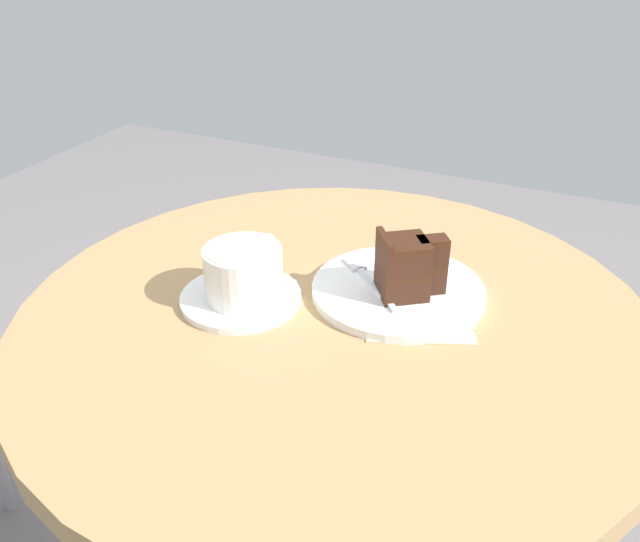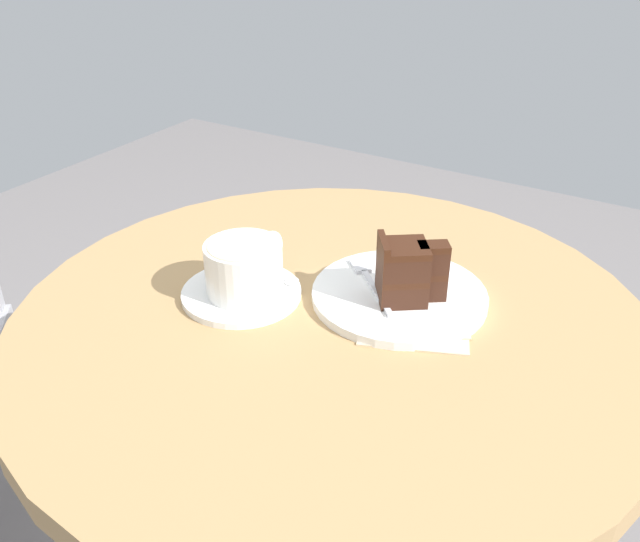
# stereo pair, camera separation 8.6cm
# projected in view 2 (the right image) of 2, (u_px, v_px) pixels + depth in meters

# --- Properties ---
(cafe_table) EXTENTS (0.80, 0.80, 0.68)m
(cafe_table) POSITION_uv_depth(u_px,v_px,m) (330.00, 381.00, 0.91)
(cafe_table) COLOR #A37F51
(cafe_table) RESTS_ON ground
(saucer) EXTENTS (0.16, 0.16, 0.01)m
(saucer) POSITION_uv_depth(u_px,v_px,m) (242.00, 293.00, 0.88)
(saucer) COLOR white
(saucer) RESTS_ON cafe_table
(coffee_cup) EXTENTS (0.13, 0.10, 0.07)m
(coffee_cup) POSITION_uv_depth(u_px,v_px,m) (245.00, 267.00, 0.86)
(coffee_cup) COLOR white
(coffee_cup) RESTS_ON saucer
(teaspoon) EXTENTS (0.02, 0.10, 0.00)m
(teaspoon) POSITION_uv_depth(u_px,v_px,m) (274.00, 277.00, 0.91)
(teaspoon) COLOR silver
(teaspoon) RESTS_ON saucer
(cake_plate) EXTENTS (0.23, 0.23, 0.01)m
(cake_plate) POSITION_uv_depth(u_px,v_px,m) (399.00, 295.00, 0.88)
(cake_plate) COLOR white
(cake_plate) RESTS_ON cafe_table
(cake_slice) EXTENTS (0.08, 0.09, 0.08)m
(cake_slice) POSITION_uv_depth(u_px,v_px,m) (407.00, 272.00, 0.84)
(cake_slice) COLOR #381E14
(cake_slice) RESTS_ON cake_plate
(fork) EXTENTS (0.11, 0.11, 0.00)m
(fork) POSITION_uv_depth(u_px,v_px,m) (368.00, 279.00, 0.89)
(fork) COLOR silver
(fork) RESTS_ON cake_plate
(napkin) EXTENTS (0.18, 0.17, 0.00)m
(napkin) POSITION_uv_depth(u_px,v_px,m) (415.00, 315.00, 0.84)
(napkin) COLOR beige
(napkin) RESTS_ON cafe_table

